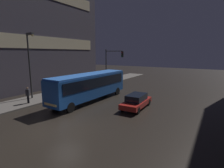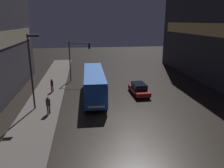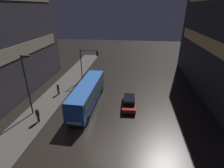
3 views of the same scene
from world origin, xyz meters
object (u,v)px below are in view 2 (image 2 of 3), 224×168
at_px(traffic_light_main, 77,54).
at_px(bus_near, 94,81).
at_px(car_taxi, 139,89).
at_px(pedestrian_near, 48,103).
at_px(street_lamp_sidewalk, 32,61).
at_px(pedestrian_mid, 52,84).

bearing_deg(traffic_light_main, bus_near, -75.54).
xyz_separation_m(car_taxi, traffic_light_main, (-7.94, 8.01, 3.46)).
distance_m(car_taxi, pedestrian_near, 11.87).
bearing_deg(bus_near, street_lamp_sidewalk, 28.53).
bearing_deg(traffic_light_main, pedestrian_mid, -119.00).
xyz_separation_m(pedestrian_near, traffic_light_main, (2.76, 13.13, 2.96)).
xyz_separation_m(pedestrian_mid, street_lamp_sidewalk, (-0.92, -5.63, 4.12)).
xyz_separation_m(bus_near, pedestrian_mid, (-5.41, 2.38, -0.84)).
distance_m(bus_near, traffic_light_main, 8.84).
xyz_separation_m(traffic_light_main, street_lamp_sidewalk, (-4.20, -11.54, 1.08)).
distance_m(pedestrian_near, traffic_light_main, 13.73).
xyz_separation_m(pedestrian_near, street_lamp_sidewalk, (-1.44, 1.59, 4.04)).
height_order(bus_near, traffic_light_main, traffic_light_main).
relative_size(car_taxi, street_lamp_sidewalk, 0.60).
distance_m(car_taxi, pedestrian_mid, 11.42).
relative_size(pedestrian_near, pedestrian_mid, 1.03).
height_order(pedestrian_near, pedestrian_mid, pedestrian_near).
bearing_deg(car_taxi, traffic_light_main, -47.00).
bearing_deg(bus_near, pedestrian_mid, -22.38).
xyz_separation_m(bus_near, pedestrian_near, (-4.89, -4.84, -0.76)).
bearing_deg(pedestrian_mid, pedestrian_near, 60.27).
distance_m(car_taxi, traffic_light_main, 11.80).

